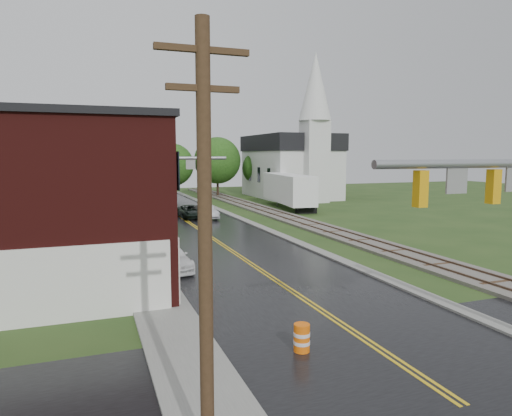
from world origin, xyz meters
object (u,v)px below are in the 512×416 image
church (293,159)px  sedan_silver (206,212)px  tree_left_c (33,175)px  suv_dark (190,212)px  traffic_signal_near (511,203)px  construction_barrel (302,338)px  semi_trailer (288,188)px  utility_pole_a (205,245)px  traffic_signal_far (163,174)px  pickup_white (169,258)px  tree_left_e (88,170)px  utility_pole_c (108,171)px  utility_pole_b (123,182)px  brick_building (6,205)px

church → sedan_silver: church is taller
tree_left_c → suv_dark: bearing=-10.4°
church → tree_left_c: 36.59m
traffic_signal_near → construction_barrel: 7.87m
semi_trailer → utility_pole_a: bearing=-116.3°
traffic_signal_far → semi_trailer: (17.22, 14.64, -2.55)m
traffic_signal_near → traffic_signal_far: 25.94m
pickup_white → tree_left_c: bearing=105.1°
church → tree_left_c: size_ratio=2.61×
utility_pole_a → tree_left_c: utility_pole_a is taller
church → semi_trailer: 14.04m
traffic_signal_near → tree_left_e: (-12.32, 43.90, -0.16)m
suv_dark → semi_trailer: (12.95, 4.43, 1.77)m
utility_pole_c → sedan_silver: 12.58m
traffic_signal_near → suv_dark: (-2.67, 35.22, -4.32)m
suv_dark → construction_barrel: (-3.30, -32.76, -0.18)m
utility_pole_c → tree_left_e: 2.79m
traffic_signal_far → tree_left_e: size_ratio=0.90×
utility_pole_c → church: bearing=20.0°
traffic_signal_near → sedan_silver: (-1.32, 34.15, -4.28)m
utility_pole_b → tree_left_e: bearing=94.9°
brick_building → tree_left_c: 24.94m
utility_pole_c → brick_building: bearing=-101.1°
utility_pole_a → utility_pole_c: (0.00, 44.00, 0.00)m
utility_pole_b → tree_left_c: utility_pole_b is taller
utility_pole_a → tree_left_e: size_ratio=1.10×
brick_building → pickup_white: (7.68, 1.85, -3.47)m
traffic_signal_near → suv_dark: size_ratio=1.56×
brick_building → tree_left_c: brick_building is taller
brick_building → utility_pole_b: 9.03m
traffic_signal_far → sedan_silver: traffic_signal_far is taller
utility_pole_a → utility_pole_c: bearing=90.0°
semi_trailer → pickup_white: bearing=-126.8°
sedan_silver → pickup_white: bearing=-116.9°
tree_left_c → pickup_white: (9.05, -23.05, -3.83)m
brick_building → utility_pole_a: (5.68, -15.00, 0.57)m
utility_pole_b → traffic_signal_far: bearing=56.3°
utility_pole_b → pickup_white: utility_pole_b is taller
church → suv_dark: church is taller
pickup_white → traffic_signal_far: bearing=76.2°
church → utility_pole_a: church is taller
traffic_signal_near → utility_pole_a: bearing=-169.0°
tree_left_c → pickup_white: bearing=-68.6°
utility_pole_c → suv_dark: utility_pole_c is taller
church → traffic_signal_near: (-16.53, -51.74, -0.87)m
tree_left_c → tree_left_e: 7.82m
utility_pole_b → sedan_silver: bearing=57.7°
traffic_signal_near → traffic_signal_far: same height
traffic_signal_far → utility_pole_c: size_ratio=0.82×
church → construction_barrel: bearing=-114.5°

